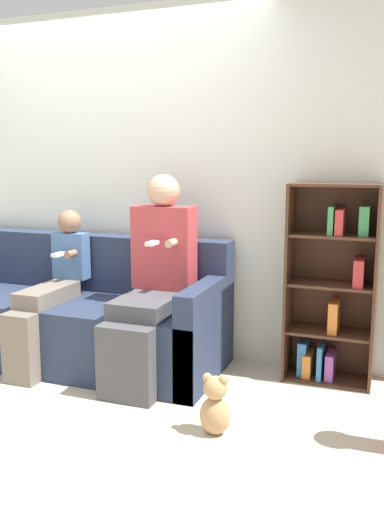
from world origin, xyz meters
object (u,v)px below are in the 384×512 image
Objects in this scene: couch at (77,317)px; teddy_bear at (215,406)px; child_seated at (49,290)px; bookshelf at (332,289)px; adult_seated at (153,275)px.

couch is 1.50m from teddy_bear.
child_seated is 1.94m from bookshelf.
adult_seated is at bearing -160.09° from bookshelf.
bookshelf is at bearing 19.91° from adult_seated.
child_seated is (-0.77, -0.07, -0.15)m from adult_seated.
teddy_bear is at bearing -28.67° from couch.
couch is at bearing 151.33° from teddy_bear.
child_seated is at bearing -166.05° from bookshelf.
adult_seated is (0.68, -0.12, 0.39)m from couch.
adult_seated is 0.79m from child_seated.
couch is 1.83m from bookshelf.
bookshelf reaches higher than teddy_bear.
teddy_bear is (-0.48, -1.00, -0.46)m from bookshelf.
child_seated is at bearing -118.16° from couch.
couch is 1.60× the size of adult_seated.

